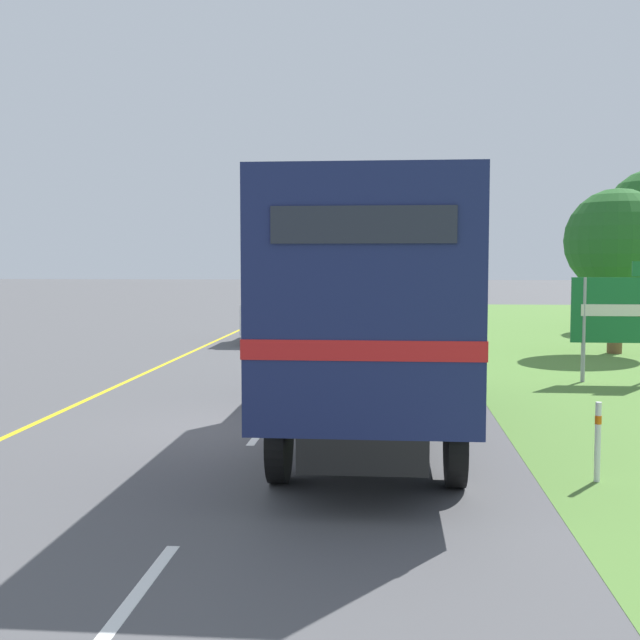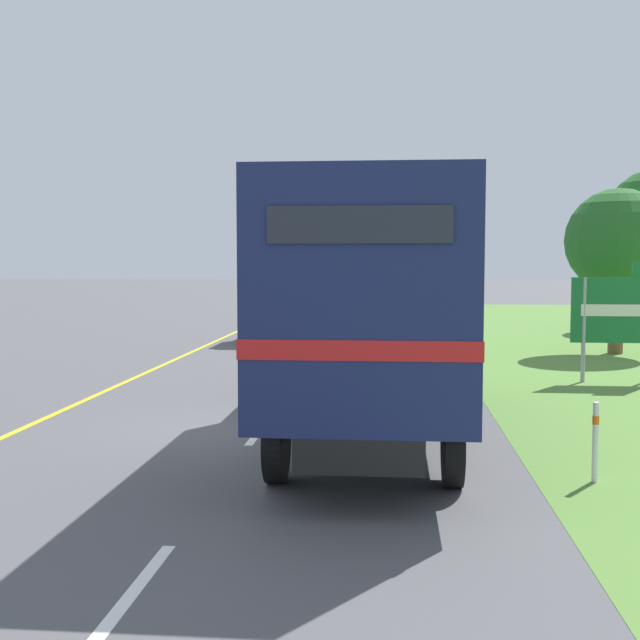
% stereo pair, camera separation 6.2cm
% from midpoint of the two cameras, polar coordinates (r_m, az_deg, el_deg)
% --- Properties ---
extents(ground_plane, '(200.00, 200.00, 0.00)m').
position_cam_midpoint_polar(ground_plane, '(12.49, -4.29, -7.80)').
color(ground_plane, '#515154').
extents(edge_line_yellow, '(0.12, 53.63, 0.01)m').
position_cam_midpoint_polar(edge_line_yellow, '(22.69, -9.55, -2.41)').
color(edge_line_yellow, yellow).
rests_on(edge_line_yellow, ground).
extents(centre_dash_nearest, '(0.12, 2.60, 0.01)m').
position_cam_midpoint_polar(centre_dash_nearest, '(6.55, -13.85, -19.22)').
color(centre_dash_nearest, white).
rests_on(centre_dash_nearest, ground).
extents(centre_dash_near, '(0.12, 2.60, 0.01)m').
position_cam_midpoint_polar(centre_dash_near, '(12.71, -4.12, -7.57)').
color(centre_dash_near, white).
rests_on(centre_dash_near, ground).
extents(centre_dash_mid_a, '(0.12, 2.60, 0.01)m').
position_cam_midpoint_polar(centre_dash_mid_a, '(19.16, -0.99, -3.57)').
color(centre_dash_mid_a, white).
rests_on(centre_dash_mid_a, ground).
extents(centre_dash_mid_b, '(0.12, 2.60, 0.01)m').
position_cam_midpoint_polar(centre_dash_mid_b, '(25.69, 0.55, -1.58)').
color(centre_dash_mid_b, white).
rests_on(centre_dash_mid_b, ground).
extents(centre_dash_far, '(0.12, 2.60, 0.01)m').
position_cam_midpoint_polar(centre_dash_far, '(32.25, 1.46, -0.40)').
color(centre_dash_far, white).
rests_on(centre_dash_far, ground).
extents(centre_dash_farthest, '(0.12, 2.60, 0.01)m').
position_cam_midpoint_polar(centre_dash_farthest, '(38.82, 2.06, 0.38)').
color(centre_dash_farthest, white).
rests_on(centre_dash_farthest, ground).
extents(horse_trailer_truck, '(2.39, 8.79, 3.55)m').
position_cam_midpoint_polar(horse_trailer_truck, '(11.78, 3.58, 1.25)').
color(horse_trailer_truck, black).
rests_on(horse_trailer_truck, ground).
extents(lead_car_white, '(1.80, 3.86, 2.08)m').
position_cam_midpoint_polar(lead_car_white, '(25.99, -3.10, 0.76)').
color(lead_car_white, black).
rests_on(lead_car_white, ground).
extents(highway_sign, '(1.84, 0.09, 2.59)m').
position_cam_midpoint_polar(highway_sign, '(18.19, 20.25, 0.58)').
color(highway_sign, '#9E9EA3').
rests_on(highway_sign, ground).
extents(roadside_tree_near, '(2.90, 2.90, 4.62)m').
position_cam_midpoint_polar(roadside_tree_near, '(23.91, 20.31, 5.25)').
color(roadside_tree_near, brown).
rests_on(roadside_tree_near, ground).
extents(delineator_post, '(0.08, 0.08, 0.95)m').
position_cam_midpoint_polar(delineator_post, '(10.04, 18.98, -8.04)').
color(delineator_post, white).
rests_on(delineator_post, ground).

